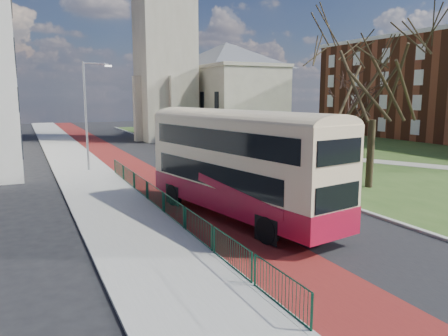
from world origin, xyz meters
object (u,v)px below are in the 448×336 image
bus (238,160)px  litter_bin (319,174)px  streetlamp (88,110)px  winter_tree_near (375,65)px  winter_tree_far (360,91)px

bus → litter_bin: (8.82, 5.46, -2.22)m
litter_bin → bus: bearing=-148.2°
streetlamp → bus: size_ratio=0.67×
bus → litter_bin: bearing=21.1°
streetlamp → winter_tree_near: bearing=-42.1°
bus → winter_tree_near: (10.53, 2.70, 4.75)m
bus → litter_bin: 10.61m
winter_tree_near → winter_tree_far: bearing=50.0°
bus → winter_tree_far: bearing=27.4°
streetlamp → winter_tree_near: 20.32m
streetlamp → winter_tree_far: (28.38, 2.59, 1.51)m
streetlamp → winter_tree_near: size_ratio=0.74×
bus → litter_bin: bus is taller
winter_tree_far → litter_bin: 20.94m
bus → winter_tree_far: winter_tree_far is taller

